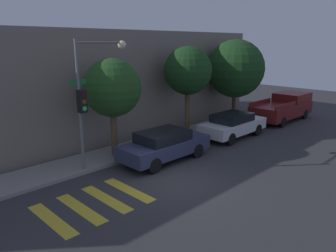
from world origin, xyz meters
The scene contains 11 objects.
ground_plane centered at (0.00, 0.00, 0.00)m, with size 60.00×60.00×0.00m, color #333335.
sidewalk centered at (0.00, 4.26, 0.07)m, with size 26.00×2.13×0.14m, color gray.
building_row centered at (0.00, 8.73, 2.97)m, with size 26.00×6.00×5.93m, color slate.
crosswalk centered at (-3.22, 0.80, 0.00)m, with size 3.43×2.60×0.00m.
traffic_light_pole centered at (-1.47, 3.37, 3.54)m, with size 2.72×0.56×5.44m.
sedan_near_corner centered at (1.38, 2.10, 0.76)m, with size 4.41×1.81×1.42m.
sedan_middle centered at (6.83, 2.10, 0.75)m, with size 4.34×1.82×1.39m.
pickup_truck centered at (13.00, 2.10, 0.91)m, with size 5.40×2.11×1.79m.
tree_near_corner centered at (0.00, 4.02, 3.29)m, with size 2.63×2.63×4.63m.
tree_midblock centered at (5.08, 4.02, 3.75)m, with size 2.67×2.67×5.11m.
tree_far_end centered at (9.69, 4.02, 3.63)m, with size 3.73×3.73×5.50m.
Camera 1 is at (-8.53, -8.12, 5.30)m, focal length 35.00 mm.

